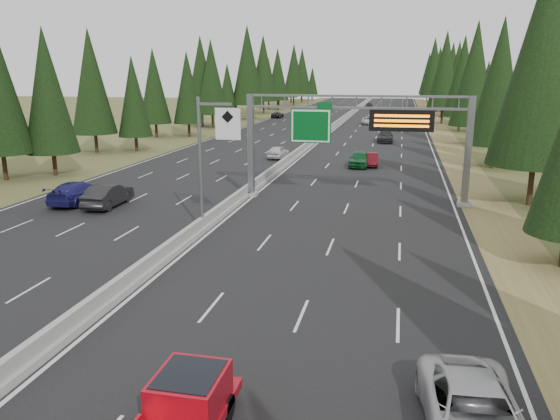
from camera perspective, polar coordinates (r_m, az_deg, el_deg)
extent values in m
cube|color=black|center=(86.42, 4.74, 7.86)|extent=(32.00, 260.00, 0.08)
cube|color=olive|center=(85.89, 16.68, 7.27)|extent=(3.60, 260.00, 0.06)
cube|color=#4D5427|center=(90.51, -6.61, 8.09)|extent=(3.60, 260.00, 0.06)
cube|color=gray|center=(86.40, 4.74, 7.98)|extent=(0.70, 260.00, 0.30)
cube|color=gray|center=(86.36, 4.75, 8.24)|extent=(0.30, 260.00, 0.60)
cube|color=slate|center=(42.00, -3.06, 6.69)|extent=(0.45, 0.45, 7.80)
cube|color=gray|center=(42.65, -3.00, 1.69)|extent=(0.90, 0.90, 0.30)
cube|color=slate|center=(40.79, 19.06, 5.72)|extent=(0.45, 0.45, 7.80)
cube|color=gray|center=(41.45, 18.65, 0.59)|extent=(0.90, 0.90, 0.30)
cube|color=slate|center=(40.30, 8.03, 11.71)|extent=(15.85, 0.35, 0.16)
cube|color=slate|center=(40.34, 7.99, 10.52)|extent=(15.85, 0.35, 0.16)
cube|color=#054C19|center=(40.59, 3.23, 8.77)|extent=(3.00, 0.10, 2.50)
cube|color=silver|center=(40.53, 3.22, 8.76)|extent=(2.85, 0.02, 2.35)
cube|color=#054C19|center=(40.33, 4.69, 10.85)|extent=(1.10, 0.10, 0.45)
cube|color=black|center=(39.98, 12.58, 9.10)|extent=(4.50, 0.40, 1.50)
cube|color=orange|center=(39.73, 12.61, 9.57)|extent=(3.80, 0.02, 0.18)
cube|color=orange|center=(39.76, 12.58, 9.07)|extent=(3.80, 0.02, 0.18)
cube|color=orange|center=(39.79, 12.55, 8.57)|extent=(3.80, 0.02, 0.18)
cylinder|color=slate|center=(32.68, -8.32, 4.60)|extent=(0.20, 0.20, 8.00)
cube|color=gray|center=(33.53, -8.09, -1.98)|extent=(0.50, 0.50, 0.20)
cube|color=slate|center=(31.95, -6.84, 10.94)|extent=(2.00, 0.15, 0.15)
cube|color=silver|center=(31.66, -5.47, 8.95)|extent=(1.50, 0.06, 1.80)
cylinder|color=black|center=(43.71, 24.72, 2.39)|extent=(0.40, 0.40, 2.98)
cone|color=black|center=(43.01, 26.03, 14.60)|extent=(6.69, 6.69, 15.62)
cylinder|color=black|center=(59.59, 21.31, 5.23)|extent=(0.40, 0.40, 2.37)
cone|color=black|center=(59.03, 21.96, 12.34)|extent=(5.33, 5.33, 12.43)
cylinder|color=black|center=(62.68, 24.14, 5.43)|extent=(0.40, 0.40, 2.51)
cone|color=black|center=(62.15, 24.89, 12.59)|extent=(5.66, 5.66, 13.20)
cylinder|color=black|center=(78.01, 19.19, 7.38)|extent=(0.40, 0.40, 2.58)
cone|color=black|center=(77.58, 19.68, 13.28)|extent=(5.80, 5.80, 13.53)
cylinder|color=black|center=(78.47, 21.94, 6.94)|extent=(0.40, 0.40, 1.94)
cone|color=black|center=(78.05, 22.35, 11.35)|extent=(4.36, 4.36, 10.18)
cylinder|color=black|center=(96.01, 18.19, 8.55)|extent=(0.40, 0.40, 2.47)
cone|color=black|center=(95.66, 18.55, 13.15)|extent=(5.56, 5.56, 12.98)
cylinder|color=black|center=(95.78, 20.48, 8.16)|extent=(0.40, 0.40, 1.83)
cone|color=black|center=(95.44, 20.78, 11.56)|extent=(4.11, 4.11, 9.59)
cylinder|color=black|center=(109.32, 16.55, 9.33)|extent=(0.40, 0.40, 2.74)
cone|color=black|center=(109.03, 16.88, 13.81)|extent=(6.16, 6.16, 14.36)
cylinder|color=black|center=(110.27, 19.65, 8.94)|extent=(0.40, 0.40, 1.99)
cone|color=black|center=(109.97, 19.92, 12.16)|extent=(4.48, 4.48, 10.45)
cylinder|color=black|center=(127.64, 16.52, 9.82)|extent=(0.40, 0.40, 2.19)
cone|color=black|center=(127.38, 16.74, 12.89)|extent=(4.93, 4.93, 11.51)
cylinder|color=black|center=(129.40, 17.92, 9.77)|extent=(0.40, 0.40, 2.19)
cone|color=black|center=(129.14, 18.16, 12.80)|extent=(4.93, 4.93, 11.51)
cylinder|color=black|center=(144.97, 16.06, 10.26)|extent=(0.40, 0.40, 2.00)
cone|color=black|center=(144.75, 16.23, 12.73)|extent=(4.51, 4.51, 10.52)
cylinder|color=black|center=(143.46, 17.83, 10.25)|extent=(0.40, 0.40, 2.73)
cone|color=black|center=(143.24, 18.10, 13.65)|extent=(6.15, 6.15, 14.35)
cylinder|color=black|center=(160.25, 15.54, 10.80)|extent=(0.40, 0.40, 3.04)
cone|color=black|center=(160.06, 15.77, 14.18)|extent=(6.83, 6.83, 15.93)
cylinder|color=black|center=(161.19, 17.28, 10.66)|extent=(0.40, 0.40, 2.83)
cone|color=black|center=(160.99, 17.52, 13.79)|extent=(6.36, 6.36, 14.85)
cylinder|color=black|center=(178.68, 15.40, 10.97)|extent=(0.40, 0.40, 2.24)
cone|color=black|center=(178.49, 15.54, 13.21)|extent=(5.04, 5.04, 11.75)
cylinder|color=black|center=(176.95, 16.44, 10.80)|extent=(0.40, 0.40, 1.76)
cone|color=black|center=(176.77, 16.57, 12.58)|extent=(3.96, 3.96, 9.25)
cylinder|color=black|center=(192.18, 15.10, 11.22)|extent=(0.40, 0.40, 2.56)
cone|color=black|center=(192.01, 15.25, 13.61)|extent=(5.76, 5.76, 13.44)
cylinder|color=black|center=(194.58, 16.12, 11.24)|extent=(0.40, 0.40, 2.90)
cone|color=black|center=(194.42, 16.31, 13.90)|extent=(6.52, 6.52, 15.21)
cylinder|color=black|center=(55.71, -22.48, 4.46)|extent=(0.40, 0.40, 2.17)
cone|color=black|center=(55.10, -23.15, 11.41)|extent=(4.88, 4.88, 11.38)
cylinder|color=black|center=(55.14, -26.82, 4.08)|extent=(0.40, 0.40, 2.46)
cylinder|color=black|center=(70.17, -14.78, 6.72)|extent=(0.40, 0.40, 1.84)
cone|color=black|center=(69.71, -15.08, 11.41)|extent=(4.14, 4.14, 9.66)
cylinder|color=black|center=(70.11, -18.65, 6.64)|extent=(0.40, 0.40, 2.33)
cone|color=black|center=(69.63, -19.13, 12.60)|extent=(5.25, 5.25, 12.26)
cylinder|color=black|center=(84.90, -9.47, 8.26)|extent=(0.40, 0.40, 2.02)
cone|color=black|center=(84.51, -9.65, 12.52)|extent=(4.55, 4.55, 10.61)
cylinder|color=black|center=(84.91, -12.79, 8.13)|extent=(0.40, 0.40, 2.08)
cone|color=black|center=(84.52, -13.04, 12.52)|extent=(4.69, 4.69, 10.94)
cylinder|color=black|center=(97.82, -7.05, 9.21)|extent=(0.40, 0.40, 2.42)
cone|color=black|center=(97.48, -7.19, 13.65)|extent=(5.45, 5.45, 12.71)
cylinder|color=black|center=(101.28, -8.10, 9.38)|extent=(0.40, 0.40, 2.55)
cone|color=black|center=(100.95, -8.26, 13.89)|extent=(5.74, 5.74, 13.39)
cylinder|color=black|center=(115.86, -3.35, 10.19)|extent=(0.40, 0.40, 3.03)
cone|color=black|center=(115.60, -3.42, 14.88)|extent=(6.81, 6.81, 15.90)
cylinder|color=black|center=(115.02, -5.45, 9.83)|extent=(0.40, 0.40, 1.83)
cone|color=black|center=(114.74, -5.52, 12.68)|extent=(4.13, 4.13, 9.63)
cylinder|color=black|center=(132.86, -1.72, 10.68)|extent=(0.40, 0.40, 2.91)
cone|color=black|center=(132.62, -1.75, 14.60)|extent=(6.54, 6.54, 15.25)
cylinder|color=black|center=(131.56, -3.39, 10.54)|extent=(0.40, 0.40, 2.48)
cone|color=black|center=(131.31, -3.44, 13.92)|extent=(5.59, 5.59, 13.04)
cylinder|color=black|center=(145.52, -0.24, 10.91)|extent=(0.40, 0.40, 2.52)
cone|color=black|center=(145.29, -0.25, 14.01)|extent=(5.67, 5.67, 13.23)
cylinder|color=black|center=(149.53, -1.18, 10.92)|extent=(0.40, 0.40, 2.13)
cone|color=black|center=(149.31, -1.20, 13.47)|extent=(4.79, 4.79, 11.18)
cylinder|color=black|center=(163.96, 1.44, 11.32)|extent=(0.40, 0.40, 2.83)
cone|color=black|center=(163.77, 1.46, 14.42)|extent=(6.37, 6.37, 14.86)
cylinder|color=black|center=(165.59, -0.11, 11.19)|extent=(0.40, 0.40, 1.87)
cone|color=black|center=(165.39, -0.11, 13.21)|extent=(4.21, 4.21, 9.82)
cylinder|color=black|center=(181.26, 2.29, 11.57)|extent=(0.40, 0.40, 2.76)
cone|color=black|center=(181.09, 2.32, 14.30)|extent=(6.21, 6.21, 14.50)
cylinder|color=black|center=(178.44, 1.17, 11.39)|extent=(0.40, 0.40, 1.82)
cone|color=black|center=(178.26, 1.18, 13.22)|extent=(4.10, 4.10, 9.58)
cylinder|color=black|center=(195.08, 3.37, 11.61)|extent=(0.40, 0.40, 1.85)
cone|color=black|center=(194.91, 3.40, 13.30)|extent=(4.16, 4.16, 9.71)
cylinder|color=black|center=(198.31, 2.23, 11.72)|extent=(0.40, 0.40, 2.25)
cone|color=black|center=(198.14, 2.25, 13.75)|extent=(5.06, 5.06, 11.81)
imported|color=#B5B4B9|center=(15.85, 19.67, -19.50)|extent=(2.94, 5.62, 1.51)
cylinder|color=black|center=(16.54, -11.10, -18.92)|extent=(0.28, 0.74, 0.74)
cylinder|color=black|center=(16.06, -5.61, -19.83)|extent=(0.28, 0.74, 0.74)
cube|color=#AB0A19|center=(15.35, -9.40, -18.21)|extent=(1.76, 2.03, 1.02)
cube|color=black|center=(15.21, -9.45, -17.32)|extent=(1.57, 1.76, 0.51)
imported|color=#135627|center=(56.60, 8.30, 5.31)|extent=(1.98, 4.72, 1.60)
imported|color=#530B13|center=(57.22, 9.52, 5.22)|extent=(1.54, 4.02, 1.31)
imported|color=black|center=(77.77, 10.95, 7.55)|extent=(2.21, 5.25, 1.51)
imported|color=silver|center=(104.72, 9.18, 9.21)|extent=(2.59, 5.03, 1.36)
imported|color=black|center=(153.99, 9.31, 10.75)|extent=(2.18, 4.63, 1.53)
imported|color=black|center=(41.01, -17.53, 1.50)|extent=(1.92, 5.04, 1.64)
imported|color=navy|center=(42.86, -20.42, 1.77)|extent=(2.35, 5.58, 1.61)
imported|color=silver|center=(61.66, -0.18, 6.09)|extent=(2.02, 4.27, 1.41)
imported|color=black|center=(118.91, -0.26, 9.94)|extent=(2.44, 4.85, 1.31)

